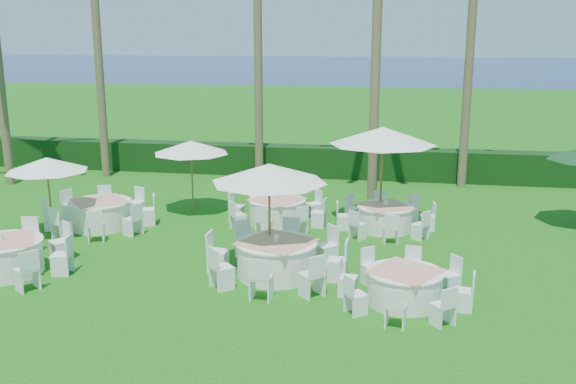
% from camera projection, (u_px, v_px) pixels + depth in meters
% --- Properties ---
extents(ground, '(120.00, 120.00, 0.00)m').
position_uv_depth(ground, '(220.00, 285.00, 14.45)').
color(ground, '#11540E').
rests_on(ground, ground).
extents(hedge, '(34.00, 1.00, 1.20)m').
position_uv_depth(hedge, '(302.00, 161.00, 25.80)').
color(hedge, black).
rests_on(hedge, ground).
extents(ocean, '(260.00, 260.00, 0.00)m').
position_uv_depth(ocean, '(382.00, 69.00, 112.05)').
color(ocean, '#071E46').
rests_on(ocean, ground).
extents(banquet_table_a, '(3.26, 3.26, 0.98)m').
position_uv_depth(banquet_table_a, '(3.00, 256.00, 15.10)').
color(banquet_table_a, white).
rests_on(banquet_table_a, ground).
extents(banquet_table_b, '(3.33, 3.33, 1.00)m').
position_uv_depth(banquet_table_b, '(277.00, 258.00, 14.96)').
color(banquet_table_b, white).
rests_on(banquet_table_b, ground).
extents(banquet_table_c, '(2.83, 2.83, 0.87)m').
position_uv_depth(banquet_table_c, '(404.00, 286.00, 13.44)').
color(banquet_table_c, white).
rests_on(banquet_table_c, ground).
extents(banquet_table_d, '(3.09, 3.09, 0.96)m').
position_uv_depth(banquet_table_d, '(101.00, 213.00, 18.81)').
color(banquet_table_d, white).
rests_on(banquet_table_d, ground).
extents(banquet_table_e, '(3.00, 3.00, 0.91)m').
position_uv_depth(banquet_table_e, '(277.00, 211.00, 19.18)').
color(banquet_table_e, white).
rests_on(banquet_table_e, ground).
extents(banquet_table_f, '(2.85, 2.85, 0.87)m').
position_uv_depth(banquet_table_f, '(385.00, 217.00, 18.56)').
color(banquet_table_f, white).
rests_on(banquet_table_f, ground).
extents(umbrella_a, '(2.24, 2.24, 2.24)m').
position_uv_depth(umbrella_a, '(47.00, 164.00, 17.63)').
color(umbrella_a, brown).
rests_on(umbrella_a, ground).
extents(umbrella_b, '(2.77, 2.77, 2.58)m').
position_uv_depth(umbrella_b, '(269.00, 173.00, 14.98)').
color(umbrella_b, brown).
rests_on(umbrella_b, ground).
extents(umbrella_c, '(2.38, 2.38, 2.32)m').
position_uv_depth(umbrella_c, '(191.00, 147.00, 19.96)').
color(umbrella_c, brown).
rests_on(umbrella_c, ground).
extents(umbrella_d, '(3.12, 3.12, 2.93)m').
position_uv_depth(umbrella_d, '(383.00, 136.00, 18.58)').
color(umbrella_d, brown).
rests_on(umbrella_d, ground).
extents(palm_a, '(4.32, 4.32, 11.98)m').
position_uv_depth(palm_a, '(95.00, 9.00, 24.32)').
color(palm_a, brown).
rests_on(palm_a, ground).
extents(palm_b, '(4.31, 4.33, 10.08)m').
position_uv_depth(palm_b, '(258.00, 35.00, 23.91)').
color(palm_b, brown).
rests_on(palm_b, ground).
extents(palm_c, '(4.40, 4.14, 11.55)m').
position_uv_depth(palm_c, '(377.00, 11.00, 20.73)').
color(palm_c, brown).
rests_on(palm_c, ground).
extents(palm_d, '(4.41, 4.08, 9.38)m').
position_uv_depth(palm_d, '(470.00, 46.00, 22.82)').
color(palm_d, brown).
rests_on(palm_d, ground).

